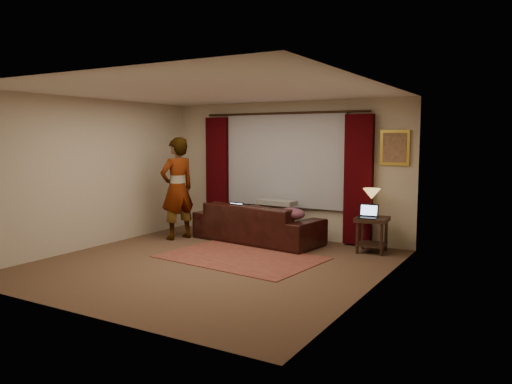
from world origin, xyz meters
TOP-DOWN VIEW (x-y plane):
  - floor at (0.00, 0.00)m, footprint 5.00×5.00m
  - ceiling at (0.00, 0.00)m, footprint 5.00×5.00m
  - wall_back at (0.00, 2.50)m, footprint 5.00×0.02m
  - wall_front at (0.00, -2.50)m, footprint 5.00×0.02m
  - wall_left at (-2.50, 0.00)m, footprint 0.02×5.00m
  - wall_right at (2.50, 0.00)m, footprint 0.02×5.00m
  - sheer_curtain at (0.00, 2.44)m, footprint 2.50×0.05m
  - drape_left at (-1.50, 2.39)m, footprint 0.50×0.14m
  - drape_right at (1.50, 2.39)m, footprint 0.50×0.14m
  - curtain_rod at (0.00, 2.39)m, footprint 0.04×0.04m
  - picture_frame at (2.10, 2.47)m, footprint 0.50×0.04m
  - sofa at (-0.22, 1.80)m, footprint 2.55×1.36m
  - throw_blanket at (0.03, 2.09)m, footprint 0.78×0.37m
  - clothing_pile at (0.57, 1.61)m, footprint 0.58×0.50m
  - laptop_sofa at (-0.64, 1.61)m, footprint 0.31×0.33m
  - area_rug at (0.18, 0.57)m, footprint 2.62×1.89m
  - end_table at (1.88, 2.01)m, footprint 0.56×0.56m
  - tiffany_lamp at (1.83, 2.10)m, footprint 0.38×0.38m
  - laptop_table at (1.84, 1.87)m, footprint 0.33×0.36m
  - person at (-1.66, 1.27)m, footprint 0.72×0.72m

SIDE VIEW (x-z plane):
  - floor at x=0.00m, z-range -0.01..0.00m
  - area_rug at x=0.18m, z-range 0.00..0.01m
  - end_table at x=1.88m, z-range 0.00..0.60m
  - sofa at x=-0.22m, z-range 0.00..0.98m
  - clothing_pile at x=0.57m, z-range 0.49..0.70m
  - laptop_sofa at x=-0.64m, z-range 0.49..0.71m
  - laptop_table at x=1.84m, z-range 0.60..0.82m
  - tiffany_lamp at x=1.83m, z-range 0.60..1.07m
  - person at x=-1.66m, z-range 0.00..1.93m
  - throw_blanket at x=0.03m, z-range 0.94..1.02m
  - drape_left at x=-1.50m, z-range 0.03..2.33m
  - drape_right at x=1.50m, z-range 0.03..2.33m
  - wall_back at x=0.00m, z-range 0.00..2.60m
  - wall_front at x=0.00m, z-range 0.00..2.60m
  - wall_left at x=-2.50m, z-range 0.00..2.60m
  - wall_right at x=2.50m, z-range 0.00..2.60m
  - sheer_curtain at x=0.00m, z-range 0.60..2.40m
  - picture_frame at x=2.10m, z-range 1.45..2.05m
  - curtain_rod at x=0.00m, z-range 0.68..4.08m
  - ceiling at x=0.00m, z-range 2.59..2.61m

